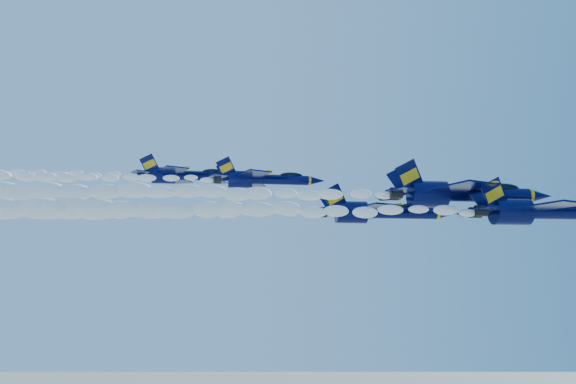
{
  "coord_description": "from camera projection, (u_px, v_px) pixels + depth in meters",
  "views": [
    {
      "loc": [
        -18.31,
        -63.55,
        142.93
      ],
      "look_at": [
        -10.45,
        3.4,
        154.8
      ],
      "focal_mm": 35.0,
      "sensor_mm": 36.0,
      "label": 1
    }
  ],
  "objects": [
    {
      "name": "jet_lead",
      "position": [
        543.0,
        211.0,
        58.3
      ],
      "size": [
        17.81,
        14.61,
        6.62
      ],
      "color": "#050736"
    },
    {
      "name": "smoke_trail_jet_lead",
      "position": [
        217.0,
        210.0,
        54.35
      ],
      "size": [
        52.14,
        2.27,
        2.04
      ],
      "primitive_type": "ellipsoid",
      "color": "white"
    },
    {
      "name": "jet_second",
      "position": [
        461.0,
        194.0,
        60.88
      ],
      "size": [
        18.64,
        15.29,
        6.93
      ],
      "color": "#050736"
    },
    {
      "name": "smoke_trail_jet_second",
      "position": [
        140.0,
        192.0,
        56.89
      ],
      "size": [
        52.14,
        2.37,
        2.14
      ],
      "primitive_type": "ellipsoid",
      "color": "white"
    },
    {
      "name": "jet_third",
      "position": [
        379.0,
        212.0,
        69.9
      ],
      "size": [
        17.79,
        14.6,
        6.61
      ],
      "color": "#050736"
    },
    {
      "name": "smoke_trail_jet_third",
      "position": [
        100.0,
        211.0,
        65.95
      ],
      "size": [
        52.14,
        2.27,
        2.04
      ],
      "primitive_type": "ellipsoid",
      "color": "white"
    },
    {
      "name": "jet_fourth",
      "position": [
        263.0,
        179.0,
        75.73
      ],
      "size": [
        15.12,
        12.4,
        5.62
      ],
      "color": "#050736"
    },
    {
      "name": "smoke_trail_jet_fourth",
      "position": [
        10.0,
        177.0,
        71.92
      ],
      "size": [
        52.14,
        1.93,
        1.73
      ],
      "primitive_type": "ellipsoid",
      "color": "white"
    },
    {
      "name": "jet_fifth",
      "position": [
        185.0,
        175.0,
        81.86
      ],
      "size": [
        15.55,
        12.76,
        5.78
      ],
      "color": "#050736"
    }
  ]
}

